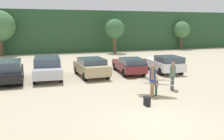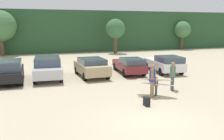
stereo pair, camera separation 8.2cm
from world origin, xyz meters
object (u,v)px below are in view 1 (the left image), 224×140
(parked_car_black, at_px, (8,71))
(parked_car_silver, at_px, (47,67))
(parked_car_tan, at_px, (91,67))
(person_child, at_px, (156,84))
(parked_car_maroon, at_px, (129,65))
(surfboard_cream, at_px, (154,80))
(person_adult, at_px, (153,79))
(surfboard_white, at_px, (155,84))
(parked_car_white, at_px, (164,63))
(person_companion, at_px, (173,74))
(backpack_dropped, at_px, (147,101))

(parked_car_black, bearing_deg, parked_car_silver, -80.54)
(parked_car_tan, distance_m, person_child, 6.55)
(parked_car_maroon, height_order, surfboard_cream, parked_car_maroon)
(parked_car_silver, relative_size, parked_car_maroon, 1.04)
(person_adult, xyz_separation_m, surfboard_cream, (0.10, -0.03, -0.06))
(parked_car_tan, distance_m, surfboard_white, 6.59)
(parked_car_silver, relative_size, surfboard_cream, 2.47)
(parked_car_black, distance_m, parked_car_white, 12.11)
(parked_car_white, height_order, person_companion, person_companion)
(parked_car_maroon, distance_m, person_child, 6.46)
(parked_car_maroon, height_order, person_child, parked_car_maroon)
(parked_car_maroon, relative_size, person_child, 4.22)
(parked_car_white, relative_size, person_companion, 2.56)
(person_adult, xyz_separation_m, person_companion, (1.84, 0.90, -0.03))
(parked_car_tan, bearing_deg, surfboard_cream, -164.66)
(parked_car_silver, height_order, parked_car_tan, parked_car_silver)
(person_child, relative_size, surfboard_white, 0.52)
(surfboard_cream, bearing_deg, backpack_dropped, 79.98)
(person_companion, bearing_deg, parked_car_maroon, -55.23)
(parked_car_tan, relative_size, surfboard_cream, 2.07)
(parked_car_black, height_order, parked_car_silver, parked_car_silver)
(parked_car_silver, distance_m, person_companion, 9.04)
(person_child, distance_m, person_companion, 1.71)
(parked_car_tan, height_order, parked_car_white, parked_car_white)
(parked_car_silver, xyz_separation_m, surfboard_cream, (5.22, -6.71, 0.10))
(parked_car_maroon, relative_size, surfboard_cream, 2.38)
(parked_car_silver, distance_m, parked_car_maroon, 6.45)
(person_adult, relative_size, surfboard_cream, 0.90)
(parked_car_black, relative_size, parked_car_tan, 1.07)
(parked_car_silver, xyz_separation_m, surfboard_white, (5.34, -6.61, -0.17))
(parked_car_white, xyz_separation_m, person_adult, (-4.31, -6.05, 0.25))
(parked_car_silver, height_order, person_adult, person_adult)
(surfboard_white, bearing_deg, person_child, -102.80)
(parked_car_black, xyz_separation_m, parked_car_white, (12.11, -0.18, -0.06))
(backpack_dropped, bearing_deg, parked_car_maroon, 73.55)
(surfboard_white, bearing_deg, parked_car_maroon, -59.23)
(person_companion, relative_size, surfboard_white, 0.81)
(person_child, bearing_deg, person_adult, 54.30)
(parked_car_silver, xyz_separation_m, parked_car_white, (9.43, -0.63, -0.09))
(parked_car_black, height_order, person_child, parked_car_black)
(person_child, xyz_separation_m, surfboard_cream, (-0.24, -0.19, 0.32))
(parked_car_black, relative_size, backpack_dropped, 9.77)
(person_adult, bearing_deg, parked_car_silver, -22.88)
(surfboard_cream, relative_size, backpack_dropped, 4.40)
(parked_car_maroon, height_order, backpack_dropped, parked_car_maroon)
(person_companion, distance_m, backpack_dropped, 3.72)
(person_adult, distance_m, surfboard_cream, 0.12)
(surfboard_white, distance_m, backpack_dropped, 1.96)
(person_companion, bearing_deg, parked_car_black, 0.68)
(parked_car_black, distance_m, parked_car_tan, 5.91)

